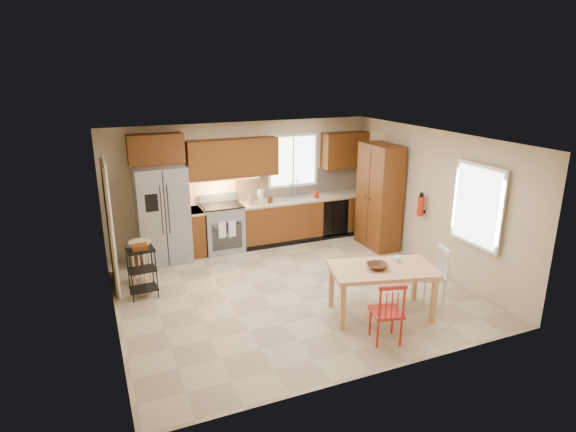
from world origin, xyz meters
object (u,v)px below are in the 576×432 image
(fire_extinguisher, at_px, (421,206))
(utility_cart, at_px, (142,272))
(refrigerator, at_px, (162,214))
(range_stove, at_px, (223,228))
(chair_red, at_px, (386,311))
(bar_stool, at_px, (141,262))
(pantry, at_px, (379,196))
(chair_white, at_px, (431,275))
(dining_table, at_px, (381,291))
(table_jar, at_px, (398,260))
(table_bowl, at_px, (377,269))
(soap_bottle, at_px, (317,193))

(fire_extinguisher, bearing_deg, utility_cart, 173.67)
(refrigerator, distance_m, range_stove, 1.24)
(fire_extinguisher, distance_m, chair_red, 3.00)
(refrigerator, height_order, fire_extinguisher, refrigerator)
(refrigerator, xyz_separation_m, range_stove, (1.15, 0.06, -0.45))
(range_stove, xyz_separation_m, bar_stool, (-1.68, -0.93, -0.09))
(pantry, xyz_separation_m, chair_white, (-0.59, -2.41, -0.61))
(dining_table, height_order, table_jar, table_jar)
(pantry, distance_m, chair_red, 3.69)
(dining_table, xyz_separation_m, table_bowl, (-0.09, 0.00, 0.37))
(soap_bottle, relative_size, table_bowl, 0.63)
(table_jar, bearing_deg, chair_white, -4.00)
(pantry, bearing_deg, chair_white, -103.66)
(chair_white, height_order, bar_stool, chair_white)
(refrigerator, xyz_separation_m, chair_white, (3.54, -3.33, -0.47))
(dining_table, relative_size, bar_stool, 2.01)
(table_jar, bearing_deg, soap_bottle, 85.48)
(range_stove, bearing_deg, utility_cart, -139.20)
(refrigerator, height_order, chair_red, refrigerator)
(dining_table, bearing_deg, pantry, 72.60)
(refrigerator, xyz_separation_m, chair_red, (2.24, -4.03, -0.47))
(chair_red, bearing_deg, refrigerator, 133.67)
(range_stove, height_order, bar_stool, range_stove)
(range_stove, height_order, utility_cart, range_stove)
(refrigerator, distance_m, bar_stool, 1.15)
(chair_red, bearing_deg, chair_white, 42.88)
(refrigerator, bearing_deg, dining_table, -52.53)
(chair_white, bearing_deg, bar_stool, 73.38)
(chair_red, relative_size, chair_white, 1.00)
(chair_white, bearing_deg, table_bowl, 107.32)
(range_stove, bearing_deg, bar_stool, -151.04)
(pantry, height_order, bar_stool, pantry)
(fire_extinguisher, distance_m, table_bowl, 2.34)
(pantry, bearing_deg, dining_table, -121.98)
(table_jar, bearing_deg, bar_stool, 144.92)
(fire_extinguisher, bearing_deg, dining_table, -140.92)
(range_stove, height_order, chair_white, range_stove)
(range_stove, height_order, table_bowl, range_stove)
(pantry, bearing_deg, fire_extinguisher, -79.22)
(table_jar, bearing_deg, dining_table, -164.05)
(chair_white, distance_m, utility_cart, 4.54)
(range_stove, distance_m, fire_extinguisher, 3.83)
(soap_bottle, xyz_separation_m, table_bowl, (-0.68, -3.36, -0.26))
(refrigerator, relative_size, fire_extinguisher, 5.06)
(chair_white, distance_m, table_bowl, 1.09)
(refrigerator, relative_size, utility_cart, 2.16)
(fire_extinguisher, distance_m, table_jar, 1.96)
(bar_stool, bearing_deg, refrigerator, 65.08)
(bar_stool, height_order, utility_cart, utility_cart)
(bar_stool, bearing_deg, table_bowl, -33.34)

